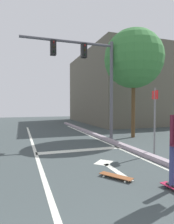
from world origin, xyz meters
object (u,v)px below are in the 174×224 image
object	(u,v)px
traffic_signal_mast	(89,68)
street_sign_post	(155,111)
roadside_tree	(134,59)
spare_skateboard	(116,176)

from	to	relation	value
traffic_signal_mast	street_sign_post	xyz separation A→B (m)	(1.42, -2.95, -1.97)
street_sign_post	roadside_tree	xyz separation A→B (m)	(1.32, 3.48, 2.71)
street_sign_post	roadside_tree	bearing A→B (deg)	69.29
spare_skateboard	roadside_tree	distance (m)	7.57
traffic_signal_mast	street_sign_post	distance (m)	3.82
roadside_tree	spare_skateboard	bearing A→B (deg)	-125.73
traffic_signal_mast	street_sign_post	world-z (taller)	traffic_signal_mast
street_sign_post	roadside_tree	distance (m)	4.61
spare_skateboard	traffic_signal_mast	xyz separation A→B (m)	(0.94, 4.58, 3.45)
spare_skateboard	roadside_tree	size ratio (longest dim) A/B	0.14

